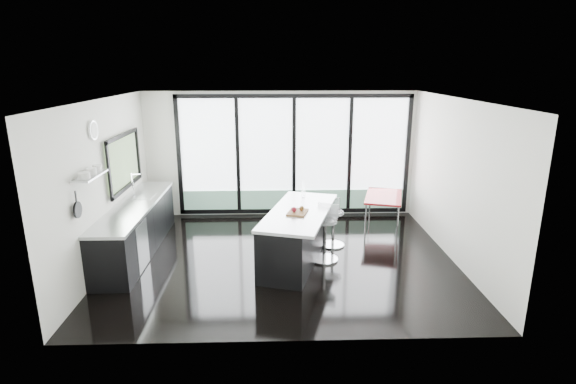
{
  "coord_description": "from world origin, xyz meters",
  "views": [
    {
      "loc": [
        -0.14,
        -7.4,
        3.32
      ],
      "look_at": [
        0.1,
        0.3,
        1.15
      ],
      "focal_mm": 28.0,
      "sensor_mm": 36.0,
      "label": 1
    }
  ],
  "objects_px": {
    "island": "(295,235)",
    "red_table": "(383,211)",
    "bar_stool_far": "(333,228)",
    "bar_stool_near": "(325,240)"
  },
  "relations": [
    {
      "from": "bar_stool_near",
      "to": "red_table",
      "type": "relative_size",
      "value": 0.61
    },
    {
      "from": "bar_stool_far",
      "to": "red_table",
      "type": "distance_m",
      "value": 1.59
    },
    {
      "from": "red_table",
      "to": "bar_stool_far",
      "type": "bearing_deg",
      "value": -138.74
    },
    {
      "from": "bar_stool_far",
      "to": "red_table",
      "type": "height_order",
      "value": "bar_stool_far"
    },
    {
      "from": "bar_stool_far",
      "to": "red_table",
      "type": "xyz_separation_m",
      "value": [
        1.2,
        1.05,
        -0.01
      ]
    },
    {
      "from": "island",
      "to": "bar_stool_far",
      "type": "height_order",
      "value": "island"
    },
    {
      "from": "island",
      "to": "red_table",
      "type": "height_order",
      "value": "island"
    },
    {
      "from": "island",
      "to": "bar_stool_near",
      "type": "bearing_deg",
      "value": -2.83
    },
    {
      "from": "bar_stool_near",
      "to": "red_table",
      "type": "height_order",
      "value": "bar_stool_near"
    },
    {
      "from": "bar_stool_near",
      "to": "bar_stool_far",
      "type": "xyz_separation_m",
      "value": [
        0.23,
        0.66,
        -0.04
      ]
    }
  ]
}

